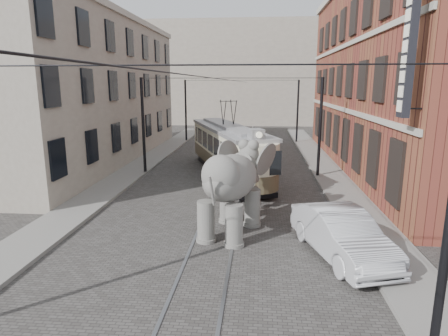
# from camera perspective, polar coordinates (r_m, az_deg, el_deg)

# --- Properties ---
(ground) EXTENTS (120.00, 120.00, 0.00)m
(ground) POSITION_cam_1_polar(r_m,az_deg,el_deg) (18.15, 0.01, -5.58)
(ground) COLOR #464340
(tram_rails) EXTENTS (1.54, 80.00, 0.02)m
(tram_rails) POSITION_cam_1_polar(r_m,az_deg,el_deg) (18.15, 0.01, -5.54)
(tram_rails) COLOR slate
(tram_rails) RESTS_ON ground
(sidewalk_right) EXTENTS (2.00, 60.00, 0.15)m
(sidewalk_right) POSITION_cam_1_polar(r_m,az_deg,el_deg) (18.59, 18.85, -5.58)
(sidewalk_right) COLOR slate
(sidewalk_right) RESTS_ON ground
(sidewalk_left) EXTENTS (2.00, 60.00, 0.15)m
(sidewalk_left) POSITION_cam_1_polar(r_m,az_deg,el_deg) (19.78, -19.15, -4.53)
(sidewalk_left) COLOR slate
(sidewalk_left) RESTS_ON ground
(brick_building) EXTENTS (8.00, 26.00, 12.00)m
(brick_building) POSITION_cam_1_polar(r_m,az_deg,el_deg) (27.84, 25.64, 12.04)
(brick_building) COLOR maroon
(brick_building) RESTS_ON ground
(stucco_building) EXTENTS (7.00, 24.00, 10.00)m
(stucco_building) POSITION_cam_1_polar(r_m,az_deg,el_deg) (29.96, -19.91, 10.53)
(stucco_building) COLOR gray
(stucco_building) RESTS_ON ground
(distant_block) EXTENTS (28.00, 10.00, 14.00)m
(distant_block) POSITION_cam_1_polar(r_m,az_deg,el_deg) (57.23, 3.78, 13.79)
(distant_block) COLOR gray
(distant_block) RESTS_ON ground
(catenary) EXTENTS (11.00, 30.20, 6.00)m
(catenary) POSITION_cam_1_polar(r_m,az_deg,el_deg) (22.41, 0.68, 5.74)
(catenary) COLOR black
(catenary) RESTS_ON ground
(tram) EXTENTS (6.20, 11.79, 4.63)m
(tram) POSITION_cam_1_polar(r_m,az_deg,el_deg) (23.78, 0.64, 4.45)
(tram) COLOR beige
(tram) RESTS_ON ground
(elephant) EXTENTS (4.48, 6.15, 3.38)m
(elephant) POSITION_cam_1_polar(r_m,az_deg,el_deg) (14.39, 0.97, -3.38)
(elephant) COLOR #5E5C57
(elephant) RESTS_ON ground
(parked_car) EXTENTS (3.04, 5.09, 1.59)m
(parked_car) POSITION_cam_1_polar(r_m,az_deg,el_deg) (13.32, 17.11, -9.35)
(parked_car) COLOR #AEAFB3
(parked_car) RESTS_ON ground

